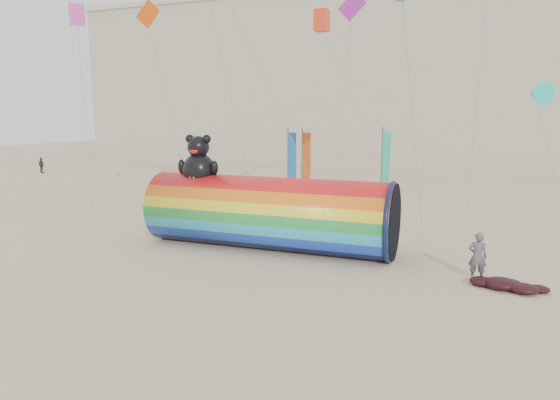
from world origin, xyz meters
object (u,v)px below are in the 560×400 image
(fabric_bundle, at_px, (507,285))
(kite_handler, at_px, (478,256))
(windsock_assembly, at_px, (268,211))
(hotel_building, at_px, (313,83))

(fabric_bundle, bearing_deg, kite_handler, 145.71)
(windsock_assembly, height_order, kite_handler, windsock_assembly)
(kite_handler, relative_size, fabric_bundle, 0.69)
(windsock_assembly, bearing_deg, fabric_bundle, -11.98)
(hotel_building, height_order, kite_handler, hotel_building)
(kite_handler, xyz_separation_m, fabric_bundle, (1.01, -0.69, -0.73))
(hotel_building, relative_size, fabric_bundle, 23.06)
(hotel_building, xyz_separation_m, windsock_assembly, (11.68, -43.78, -8.58))
(hotel_building, xyz_separation_m, fabric_bundle, (21.60, -45.89, -10.14))
(kite_handler, bearing_deg, fabric_bundle, 140.87)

